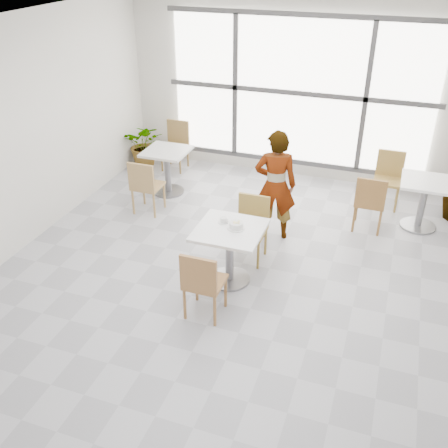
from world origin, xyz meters
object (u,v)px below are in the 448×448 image
(oatmeal_bowl, at_px, (236,225))
(bg_table_left, at_px, (167,165))
(coffee_cup, at_px, (224,220))
(bg_chair_right_near, at_px, (370,200))
(main_table, at_px, (230,245))
(plant_left, at_px, (145,144))
(bg_chair_right_far, at_px, (388,175))
(chair_near, at_px, (202,281))
(chair_far, at_px, (251,224))
(bg_chair_left_far, at_px, (176,142))
(bg_chair_left_near, at_px, (145,184))
(person, at_px, (275,186))
(bg_table_right, at_px, (424,197))

(oatmeal_bowl, bearing_deg, bg_table_left, 132.65)
(coffee_cup, height_order, bg_chair_right_near, bg_chair_right_near)
(main_table, bearing_deg, plant_left, 131.88)
(bg_table_left, height_order, bg_chair_right_far, bg_chair_right_far)
(bg_chair_right_near, xyz_separation_m, bg_chair_right_far, (0.19, 0.99, 0.00))
(chair_near, xyz_separation_m, bg_table_left, (-1.73, 2.82, -0.01))
(coffee_cup, bearing_deg, main_table, -44.58)
(chair_near, xyz_separation_m, bg_chair_right_near, (1.55, 2.61, 0.00))
(coffee_cup, relative_size, bg_table_left, 0.21)
(oatmeal_bowl, distance_m, bg_chair_right_far, 3.24)
(plant_left, bearing_deg, chair_far, -40.44)
(chair_near, bearing_deg, bg_chair_right_far, -115.83)
(oatmeal_bowl, bearing_deg, chair_far, 88.34)
(oatmeal_bowl, distance_m, bg_chair_left_far, 3.72)
(bg_chair_left_near, bearing_deg, coffee_cup, 145.76)
(coffee_cup, bearing_deg, person, 72.39)
(chair_near, relative_size, person, 0.55)
(coffee_cup, bearing_deg, bg_chair_right_far, 56.28)
(person, xyz_separation_m, bg_chair_right_far, (1.45, 1.58, -0.30))
(bg_table_right, bearing_deg, bg_table_left, -177.62)
(oatmeal_bowl, bearing_deg, bg_chair_left_near, 146.65)
(oatmeal_bowl, height_order, bg_chair_left_near, bg_chair_left_near)
(coffee_cup, xyz_separation_m, bg_table_right, (2.34, 2.09, -0.29))
(chair_far, distance_m, person, 0.70)
(main_table, bearing_deg, bg_table_left, 131.12)
(chair_far, relative_size, person, 0.55)
(bg_chair_right_far, bearing_deg, bg_table_right, -48.86)
(main_table, distance_m, chair_near, 0.78)
(bg_table_left, bearing_deg, coffee_cup, -49.16)
(chair_far, height_order, bg_chair_right_near, same)
(bg_table_right, bearing_deg, bg_chair_left_far, 168.80)
(main_table, relative_size, bg_chair_right_near, 0.92)
(person, bearing_deg, bg_chair_right_far, -147.15)
(chair_far, xyz_separation_m, plant_left, (-2.75, 2.34, -0.09))
(bg_table_left, xyz_separation_m, bg_chair_right_near, (3.28, -0.21, 0.01))
(chair_near, height_order, bg_chair_left_far, same)
(coffee_cup, height_order, bg_chair_right_far, bg_chair_right_far)
(bg_chair_right_near, bearing_deg, bg_chair_right_far, -100.90)
(chair_far, relative_size, bg_table_left, 1.16)
(person, bearing_deg, bg_table_right, -168.62)
(chair_far, xyz_separation_m, bg_table_right, (2.13, 1.58, -0.01))
(person, height_order, bg_chair_right_far, person)
(oatmeal_bowl, bearing_deg, chair_near, -98.82)
(main_table, relative_size, chair_far, 0.92)
(chair_far, height_order, oatmeal_bowl, chair_far)
(main_table, bearing_deg, bg_chair_left_far, 124.17)
(coffee_cup, relative_size, bg_table_right, 0.21)
(oatmeal_bowl, distance_m, bg_table_right, 3.07)
(chair_far, xyz_separation_m, coffee_cup, (-0.21, -0.51, 0.28))
(chair_far, distance_m, plant_left, 3.61)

